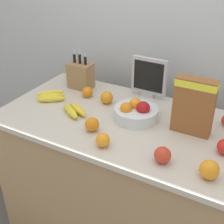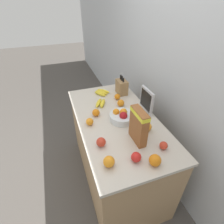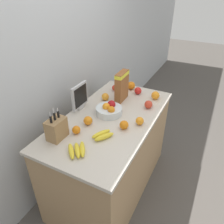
{
  "view_description": "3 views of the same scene",
  "coord_description": "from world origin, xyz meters",
  "px_view_note": "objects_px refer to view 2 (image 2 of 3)",
  "views": [
    {
      "loc": [
        0.65,
        -1.35,
        1.8
      ],
      "look_at": [
        -0.07,
        -0.04,
        0.95
      ],
      "focal_mm": 50.0,
      "sensor_mm": 36.0,
      "label": 1
    },
    {
      "loc": [
        1.3,
        -0.51,
        1.95
      ],
      "look_at": [
        -0.03,
        -0.04,
        0.96
      ],
      "focal_mm": 28.0,
      "sensor_mm": 36.0,
      "label": 2
    },
    {
      "loc": [
        -1.48,
        -0.78,
        2.0
      ],
      "look_at": [
        -0.04,
        -0.03,
        0.98
      ],
      "focal_mm": 35.0,
      "sensor_mm": 36.0,
      "label": 3
    }
  ],
  "objects_px": {
    "orange_mid_left": "(109,162)",
    "apple_by_knife_block": "(164,145)",
    "banana_bunch_left": "(101,103)",
    "banana_bunch_right": "(102,92)",
    "small_monitor": "(147,100)",
    "orange_back_center": "(90,122)",
    "orange_front_left": "(121,103)",
    "orange_front_center": "(147,127)",
    "knife_block": "(122,87)",
    "apple_middle": "(101,142)",
    "apple_front": "(136,157)",
    "orange_front_right": "(155,160)",
    "orange_by_cereal": "(96,113)",
    "fruit_bowl": "(122,116)",
    "cereal_box": "(139,125)",
    "orange_near_bowl": "(117,97)"
  },
  "relations": [
    {
      "from": "orange_by_cereal",
      "to": "orange_front_center",
      "type": "bearing_deg",
      "value": 45.93
    },
    {
      "from": "orange_front_right",
      "to": "orange_by_cereal",
      "type": "bearing_deg",
      "value": -161.42
    },
    {
      "from": "knife_block",
      "to": "fruit_bowl",
      "type": "bearing_deg",
      "value": -21.58
    },
    {
      "from": "cereal_box",
      "to": "apple_by_knife_block",
      "type": "relative_size",
      "value": 4.56
    },
    {
      "from": "fruit_bowl",
      "to": "apple_front",
      "type": "relative_size",
      "value": 3.16
    },
    {
      "from": "orange_mid_left",
      "to": "orange_front_right",
      "type": "bearing_deg",
      "value": 72.34
    },
    {
      "from": "small_monitor",
      "to": "apple_middle",
      "type": "xyz_separation_m",
      "value": [
        0.32,
        -0.58,
        -0.1
      ]
    },
    {
      "from": "orange_by_cereal",
      "to": "orange_front_left",
      "type": "bearing_deg",
      "value": 105.62
    },
    {
      "from": "knife_block",
      "to": "small_monitor",
      "type": "xyz_separation_m",
      "value": [
        0.45,
        0.09,
        0.05
      ]
    },
    {
      "from": "apple_front",
      "to": "orange_front_left",
      "type": "bearing_deg",
      "value": 166.96
    },
    {
      "from": "apple_front",
      "to": "orange_near_bowl",
      "type": "height_order",
      "value": "apple_front"
    },
    {
      "from": "orange_front_left",
      "to": "orange_front_center",
      "type": "bearing_deg",
      "value": 9.83
    },
    {
      "from": "cereal_box",
      "to": "banana_bunch_left",
      "type": "xyz_separation_m",
      "value": [
        -0.64,
        -0.14,
        -0.14
      ]
    },
    {
      "from": "apple_middle",
      "to": "orange_front_left",
      "type": "xyz_separation_m",
      "value": [
        -0.5,
        0.37,
        -0.0
      ]
    },
    {
      "from": "orange_mid_left",
      "to": "apple_by_knife_block",
      "type": "bearing_deg",
      "value": 91.73
    },
    {
      "from": "fruit_bowl",
      "to": "orange_front_left",
      "type": "xyz_separation_m",
      "value": [
        -0.24,
        0.08,
        -0.0
      ]
    },
    {
      "from": "knife_block",
      "to": "orange_front_left",
      "type": "height_order",
      "value": "knife_block"
    },
    {
      "from": "apple_middle",
      "to": "apple_front",
      "type": "bearing_deg",
      "value": 40.68
    },
    {
      "from": "small_monitor",
      "to": "cereal_box",
      "type": "relative_size",
      "value": 0.86
    },
    {
      "from": "small_monitor",
      "to": "orange_front_left",
      "type": "height_order",
      "value": "small_monitor"
    },
    {
      "from": "orange_back_center",
      "to": "orange_mid_left",
      "type": "bearing_deg",
      "value": 2.49
    },
    {
      "from": "knife_block",
      "to": "orange_mid_left",
      "type": "distance_m",
      "value": 1.1
    },
    {
      "from": "fruit_bowl",
      "to": "orange_front_left",
      "type": "height_order",
      "value": "fruit_bowl"
    },
    {
      "from": "cereal_box",
      "to": "apple_by_knife_block",
      "type": "xyz_separation_m",
      "value": [
        0.16,
        0.16,
        -0.13
      ]
    },
    {
      "from": "banana_bunch_right",
      "to": "orange_front_center",
      "type": "xyz_separation_m",
      "value": [
        0.79,
        0.2,
        0.02
      ]
    },
    {
      "from": "banana_bunch_right",
      "to": "orange_near_bowl",
      "type": "bearing_deg",
      "value": 35.81
    },
    {
      "from": "orange_front_center",
      "to": "small_monitor",
      "type": "bearing_deg",
      "value": 155.1
    },
    {
      "from": "cereal_box",
      "to": "fruit_bowl",
      "type": "xyz_separation_m",
      "value": [
        -0.31,
        -0.02,
        -0.12
      ]
    },
    {
      "from": "knife_block",
      "to": "fruit_bowl",
      "type": "height_order",
      "value": "knife_block"
    },
    {
      "from": "fruit_bowl",
      "to": "orange_back_center",
      "type": "relative_size",
      "value": 3.45
    },
    {
      "from": "fruit_bowl",
      "to": "apple_by_knife_block",
      "type": "height_order",
      "value": "fruit_bowl"
    },
    {
      "from": "orange_front_right",
      "to": "orange_back_center",
      "type": "relative_size",
      "value": 1.26
    },
    {
      "from": "knife_block",
      "to": "banana_bunch_right",
      "type": "relative_size",
      "value": 1.3
    },
    {
      "from": "fruit_bowl",
      "to": "orange_near_bowl",
      "type": "distance_m",
      "value": 0.4
    },
    {
      "from": "small_monitor",
      "to": "orange_by_cereal",
      "type": "xyz_separation_m",
      "value": [
        -0.1,
        -0.51,
        -0.1
      ]
    },
    {
      "from": "small_monitor",
      "to": "orange_back_center",
      "type": "distance_m",
      "value": 0.61
    },
    {
      "from": "fruit_bowl",
      "to": "banana_bunch_left",
      "type": "xyz_separation_m",
      "value": [
        -0.34,
        -0.12,
        -0.02
      ]
    },
    {
      "from": "orange_mid_left",
      "to": "cereal_box",
      "type": "bearing_deg",
      "value": 118.94
    },
    {
      "from": "banana_bunch_left",
      "to": "orange_front_right",
      "type": "xyz_separation_m",
      "value": [
        0.92,
        0.14,
        0.02
      ]
    },
    {
      "from": "apple_by_knife_block",
      "to": "orange_mid_left",
      "type": "height_order",
      "value": "orange_mid_left"
    },
    {
      "from": "banana_bunch_right",
      "to": "apple_front",
      "type": "relative_size",
      "value": 2.74
    },
    {
      "from": "small_monitor",
      "to": "cereal_box",
      "type": "xyz_separation_m",
      "value": [
        0.36,
        -0.27,
        0.03
      ]
    },
    {
      "from": "orange_mid_left",
      "to": "apple_middle",
      "type": "bearing_deg",
      "value": 179.31
    },
    {
      "from": "banana_bunch_right",
      "to": "orange_mid_left",
      "type": "xyz_separation_m",
      "value": [
        1.05,
        -0.26,
        0.02
      ]
    },
    {
      "from": "banana_bunch_left",
      "to": "banana_bunch_right",
      "type": "distance_m",
      "value": 0.25
    },
    {
      "from": "orange_front_right",
      "to": "orange_back_center",
      "type": "height_order",
      "value": "orange_front_right"
    },
    {
      "from": "small_monitor",
      "to": "orange_near_bowl",
      "type": "relative_size",
      "value": 3.82
    },
    {
      "from": "apple_front",
      "to": "orange_mid_left",
      "type": "bearing_deg",
      "value": -96.86
    },
    {
      "from": "apple_by_knife_block",
      "to": "orange_back_center",
      "type": "xyz_separation_m",
      "value": [
        -0.5,
        -0.49,
        0.0
      ]
    },
    {
      "from": "orange_back_center",
      "to": "banana_bunch_right",
      "type": "bearing_deg",
      "value": 152.65
    }
  ]
}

